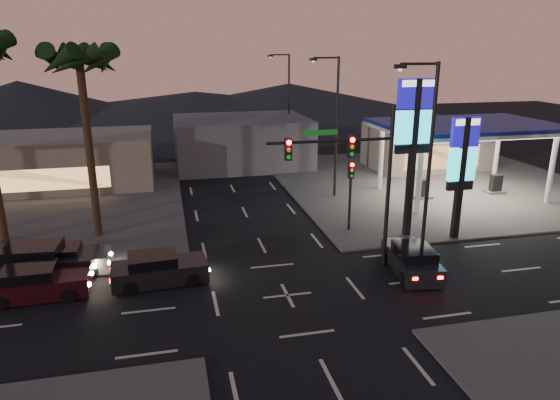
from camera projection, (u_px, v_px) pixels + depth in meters
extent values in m
plane|color=black|center=(287.00, 295.00, 22.22)|extent=(140.00, 140.00, 0.00)
cube|color=#47443F|center=(431.00, 182.00, 40.54)|extent=(24.00, 24.00, 0.12)
cube|color=#47443F|center=(1.00, 210.00, 33.66)|extent=(24.00, 24.00, 0.12)
cylinder|color=silver|center=(419.00, 178.00, 32.23)|extent=(0.36, 0.36, 5.00)
cylinder|color=silver|center=(552.00, 170.00, 34.38)|extent=(0.36, 0.36, 5.00)
cylinder|color=silver|center=(381.00, 158.00, 37.82)|extent=(0.36, 0.36, 5.00)
cylinder|color=silver|center=(497.00, 152.00, 39.97)|extent=(0.36, 0.36, 5.00)
cube|color=silver|center=(466.00, 127.00, 35.30)|extent=(12.00, 8.00, 0.50)
cube|color=white|center=(466.00, 131.00, 35.39)|extent=(11.60, 7.60, 0.06)
cube|color=navy|center=(467.00, 124.00, 35.26)|extent=(12.20, 8.20, 0.25)
cube|color=black|center=(423.00, 189.00, 35.95)|extent=(0.80, 0.50, 1.40)
cube|color=black|center=(496.00, 184.00, 37.24)|extent=(0.80, 0.50, 1.40)
cube|color=#726B5B|center=(425.00, 146.00, 45.06)|extent=(10.00, 6.00, 4.00)
cube|color=black|center=(412.00, 161.00, 27.84)|extent=(0.35, 0.35, 9.00)
cube|color=#120C88|center=(417.00, 94.00, 26.75)|extent=(2.20, 0.30, 1.60)
cube|color=white|center=(418.00, 83.00, 26.59)|extent=(1.98, 0.32, 0.35)
cube|color=#19E0F3|center=(415.00, 127.00, 27.28)|extent=(2.20, 0.30, 1.80)
cube|color=black|center=(413.00, 149.00, 27.64)|extent=(2.09, 0.28, 0.50)
cube|color=black|center=(460.00, 180.00, 27.74)|extent=(0.35, 0.35, 7.00)
cube|color=#120C88|center=(465.00, 132.00, 26.95)|extent=(1.60, 0.30, 1.60)
cube|color=white|center=(466.00, 122.00, 26.79)|extent=(1.44, 0.32, 0.35)
cube|color=#19E0F3|center=(462.00, 164.00, 27.48)|extent=(1.60, 0.30, 1.80)
cube|color=black|center=(459.00, 185.00, 27.83)|extent=(1.52, 0.28, 0.50)
cylinder|color=black|center=(388.00, 190.00, 24.08)|extent=(0.20, 0.20, 8.00)
cylinder|color=black|center=(331.00, 141.00, 22.70)|extent=(6.00, 0.14, 0.14)
cube|color=#0C3F14|center=(320.00, 133.00, 22.48)|extent=(1.60, 0.05, 0.25)
cube|color=black|center=(351.00, 146.00, 23.01)|extent=(0.32, 0.25, 1.00)
sphere|color=#FF0C07|center=(353.00, 140.00, 22.77)|extent=(0.22, 0.22, 0.22)
sphere|color=orange|center=(352.00, 147.00, 22.87)|extent=(0.20, 0.20, 0.20)
sphere|color=#0CB226|center=(352.00, 154.00, 22.97)|extent=(0.20, 0.20, 0.20)
cube|color=black|center=(288.00, 149.00, 22.36)|extent=(0.32, 0.25, 1.00)
sphere|color=#FF0C07|center=(289.00, 143.00, 22.13)|extent=(0.22, 0.22, 0.22)
sphere|color=orange|center=(289.00, 150.00, 22.22)|extent=(0.20, 0.20, 0.20)
sphere|color=#0CB226|center=(289.00, 157.00, 22.32)|extent=(0.20, 0.20, 0.20)
cylinder|color=black|center=(350.00, 200.00, 29.33)|extent=(0.16, 0.16, 4.00)
cube|color=black|center=(351.00, 170.00, 28.80)|extent=(0.32, 0.25, 1.00)
sphere|color=#FF0C07|center=(352.00, 165.00, 28.56)|extent=(0.22, 0.22, 0.22)
sphere|color=orange|center=(352.00, 170.00, 28.66)|extent=(0.20, 0.20, 0.20)
sphere|color=#0CB226|center=(352.00, 176.00, 28.76)|extent=(0.20, 0.20, 0.20)
cylinder|color=black|center=(429.00, 173.00, 23.18)|extent=(0.18, 0.18, 10.00)
cylinder|color=black|center=(420.00, 64.00, 21.55)|extent=(1.80, 0.12, 0.12)
cube|color=black|center=(400.00, 66.00, 21.38)|extent=(0.50, 0.25, 0.18)
sphere|color=#FFCC8C|center=(400.00, 69.00, 21.42)|extent=(0.20, 0.20, 0.20)
cylinder|color=black|center=(336.00, 130.00, 35.29)|extent=(0.18, 0.18, 10.00)
cylinder|color=black|center=(326.00, 58.00, 33.65)|extent=(1.80, 0.12, 0.12)
cube|color=black|center=(313.00, 59.00, 33.49)|extent=(0.50, 0.25, 0.18)
sphere|color=#FFCC8C|center=(313.00, 61.00, 33.53)|extent=(0.20, 0.20, 0.20)
cylinder|color=black|center=(289.00, 107.00, 48.33)|extent=(0.18, 0.18, 10.00)
cylinder|color=black|center=(280.00, 55.00, 46.69)|extent=(1.80, 0.12, 0.12)
cube|color=black|center=(270.00, 56.00, 46.53)|extent=(0.50, 0.25, 0.18)
sphere|color=#FFCC8C|center=(270.00, 57.00, 46.56)|extent=(0.20, 0.20, 0.20)
cylinder|color=black|center=(89.00, 151.00, 27.63)|extent=(0.44, 0.44, 10.20)
sphere|color=black|center=(78.00, 55.00, 26.13)|extent=(0.90, 0.90, 0.90)
cone|color=black|center=(105.00, 61.00, 26.50)|extent=(0.90, 2.74, 1.91)
cone|color=black|center=(100.00, 60.00, 27.27)|extent=(2.57, 2.57, 1.91)
cone|color=black|center=(83.00, 60.00, 27.43)|extent=(2.74, 0.90, 1.91)
cone|color=black|center=(64.00, 60.00, 26.88)|extent=(2.57, 2.57, 1.91)
cone|color=black|center=(53.00, 61.00, 25.94)|extent=(0.90, 2.74, 1.91)
cone|color=black|center=(57.00, 61.00, 25.16)|extent=(2.57, 2.57, 1.91)
cone|color=black|center=(75.00, 61.00, 25.01)|extent=(2.74, 0.90, 1.91)
cone|color=black|center=(95.00, 61.00, 25.56)|extent=(2.57, 2.57, 1.91)
cone|color=black|center=(0.00, 49.00, 25.25)|extent=(0.90, 2.74, 1.91)
cube|color=#726B5B|center=(48.00, 161.00, 39.11)|extent=(16.00, 8.00, 4.00)
cube|color=#4C4C51|center=(242.00, 142.00, 46.21)|extent=(12.00, 9.00, 4.40)
cone|color=black|center=(20.00, 102.00, 71.84)|extent=(40.00, 40.00, 6.00)
cone|color=black|center=(289.00, 99.00, 80.58)|extent=(50.00, 50.00, 5.00)
cone|color=black|center=(195.00, 105.00, 77.51)|extent=(60.00, 60.00, 4.00)
cube|color=black|center=(160.00, 272.00, 23.28)|extent=(4.46, 2.13, 0.89)
cube|color=black|center=(153.00, 261.00, 23.02)|extent=(2.29, 1.83, 0.64)
cylinder|color=black|center=(188.00, 266.00, 24.50)|extent=(0.65, 0.28, 0.63)
cylinder|color=black|center=(192.00, 280.00, 22.96)|extent=(0.65, 0.28, 0.63)
cylinder|color=black|center=(129.00, 273.00, 23.72)|extent=(0.65, 0.28, 0.63)
cylinder|color=black|center=(130.00, 288.00, 22.19)|extent=(0.65, 0.28, 0.63)
sphere|color=#FFF2BF|center=(204.00, 260.00, 24.41)|extent=(0.22, 0.22, 0.22)
sphere|color=#FFF2BF|center=(208.00, 270.00, 23.32)|extent=(0.22, 0.22, 0.22)
cube|color=#FF140A|center=(111.00, 270.00, 23.16)|extent=(0.10, 0.25, 0.14)
cube|color=#FF140A|center=(111.00, 281.00, 22.08)|extent=(0.10, 0.25, 0.14)
cube|color=black|center=(38.00, 286.00, 21.94)|extent=(4.37, 1.95, 0.88)
cube|color=black|center=(29.00, 274.00, 21.70)|extent=(2.21, 1.73, 0.64)
cylinder|color=black|center=(75.00, 279.00, 23.11)|extent=(0.63, 0.25, 0.63)
cylinder|color=black|center=(70.00, 295.00, 21.57)|extent=(0.63, 0.25, 0.63)
cylinder|color=black|center=(10.00, 286.00, 22.45)|extent=(0.63, 0.25, 0.63)
cylinder|color=black|center=(0.00, 303.00, 20.90)|extent=(0.63, 0.25, 0.63)
sphere|color=#FFF2BF|center=(91.00, 273.00, 22.99)|extent=(0.22, 0.22, 0.22)
sphere|color=#FFF2BF|center=(89.00, 284.00, 21.90)|extent=(0.22, 0.22, 0.22)
cube|color=#59595B|center=(65.00, 263.00, 24.26)|extent=(4.18, 1.78, 0.85)
cube|color=black|center=(57.00, 253.00, 24.04)|extent=(2.10, 1.62, 0.62)
cylinder|color=black|center=(96.00, 258.00, 25.36)|extent=(0.61, 0.23, 0.61)
cylinder|color=black|center=(92.00, 272.00, 23.85)|extent=(0.61, 0.23, 0.61)
cylinder|color=black|center=(40.00, 263.00, 24.80)|extent=(0.61, 0.23, 0.61)
cylinder|color=black|center=(32.00, 277.00, 23.30)|extent=(0.61, 0.23, 0.61)
sphere|color=#FFF2BF|center=(111.00, 254.00, 25.21)|extent=(0.21, 0.21, 0.21)
sphere|color=#FFF2BF|center=(109.00, 263.00, 24.15)|extent=(0.21, 0.21, 0.21)
cube|color=#FF140A|center=(21.00, 260.00, 24.31)|extent=(0.08, 0.24, 0.13)
cube|color=#FF140A|center=(15.00, 269.00, 23.25)|extent=(0.08, 0.24, 0.13)
cube|color=black|center=(42.00, 265.00, 23.79)|extent=(5.12, 2.43, 1.02)
cube|color=black|center=(33.00, 253.00, 23.54)|extent=(2.62, 2.09, 0.74)
cylinder|color=black|center=(82.00, 260.00, 25.02)|extent=(0.74, 0.32, 0.73)
cylinder|color=black|center=(73.00, 277.00, 23.20)|extent=(0.74, 0.32, 0.73)
cylinder|color=black|center=(14.00, 264.00, 24.54)|extent=(0.74, 0.32, 0.73)
cylinder|color=black|center=(0.00, 282.00, 22.72)|extent=(0.74, 0.32, 0.73)
sphere|color=#FFF2BF|center=(99.00, 255.00, 24.79)|extent=(0.25, 0.25, 0.25)
sphere|color=#FFF2BF|center=(94.00, 266.00, 23.50)|extent=(0.25, 0.25, 0.25)
cube|color=black|center=(411.00, 262.00, 24.42)|extent=(2.32, 4.45, 0.87)
cube|color=black|center=(414.00, 253.00, 23.97)|extent=(1.90, 2.32, 0.63)
cylinder|color=black|center=(386.00, 255.00, 25.69)|extent=(0.31, 0.64, 0.62)
cylinder|color=black|center=(417.00, 254.00, 25.85)|extent=(0.31, 0.64, 0.62)
cylinder|color=black|center=(404.00, 279.00, 23.12)|extent=(0.31, 0.64, 0.62)
cylinder|color=black|center=(438.00, 277.00, 23.27)|extent=(0.31, 0.64, 0.62)
cube|color=#FF140A|center=(415.00, 279.00, 22.30)|extent=(0.25, 0.11, 0.14)
cube|color=#FF140A|center=(440.00, 278.00, 22.41)|extent=(0.25, 0.11, 0.14)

